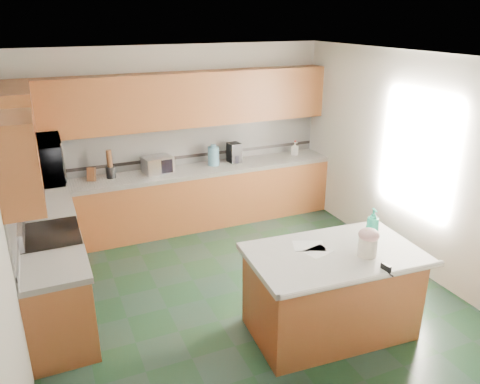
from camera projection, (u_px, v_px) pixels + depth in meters
floor at (240, 290)px, 5.60m from camera, size 4.60×4.60×0.00m
ceiling at (240, 57)px, 4.64m from camera, size 4.60×4.60×0.00m
wall_back at (179, 137)px, 7.11m from camera, size 4.60×0.04×2.70m
wall_front at (378, 293)px, 3.13m from camera, size 4.60×0.04×2.70m
wall_left at (7, 220)px, 4.26m from camera, size 0.04×4.60×2.70m
wall_right at (406, 160)px, 5.99m from camera, size 0.04×4.60×2.70m
back_base_cab at (188, 200)px, 7.16m from camera, size 4.60×0.60×0.86m
back_countertop at (187, 172)px, 7.00m from camera, size 4.60×0.64×0.06m
back_upper_cab at (181, 100)px, 6.74m from camera, size 4.60×0.33×0.78m
back_backsplash at (180, 145)px, 7.12m from camera, size 4.60×0.02×0.63m
back_accent_band at (181, 157)px, 7.19m from camera, size 4.60×0.01×0.05m
left_base_cab_rear at (51, 244)px, 5.81m from camera, size 0.60×0.82×0.86m
left_counter_rear at (46, 210)px, 5.64m from camera, size 0.64×0.82×0.06m
left_base_cab_front at (60, 311)px, 4.50m from camera, size 0.60×0.72×0.86m
left_counter_front at (53, 269)px, 4.33m from camera, size 0.64×0.72×0.06m
left_backsplash at (14, 209)px, 4.78m from camera, size 0.02×2.30×0.63m
left_accent_band at (18, 226)px, 4.85m from camera, size 0.01×2.30×0.05m
left_upper_cab_rear at (19, 123)px, 5.33m from camera, size 0.33×1.09×0.78m
left_upper_cab_front at (18, 163)px, 3.91m from camera, size 0.33×0.72×0.78m
range_body at (55, 273)px, 5.13m from camera, size 0.60×0.76×0.88m
range_oven_door at (83, 271)px, 5.25m from camera, size 0.02×0.68×0.55m
range_cooktop at (49, 236)px, 4.96m from camera, size 0.62×0.78×0.04m
range_handle at (82, 240)px, 5.13m from camera, size 0.02×0.66×0.02m
range_backguard at (20, 230)px, 4.82m from camera, size 0.06×0.76×0.18m
microwave at (37, 161)px, 4.67m from camera, size 0.50×0.73×0.41m
island_base at (331, 294)px, 4.76m from camera, size 1.65×1.01×0.86m
island_top at (334, 254)px, 4.60m from camera, size 1.75×1.12×0.06m
island_bullnose at (366, 279)px, 4.17m from camera, size 1.69×0.18×0.06m
treat_jar at (368, 247)px, 4.48m from camera, size 0.24×0.24×0.19m
treat_jar_lid at (369, 235)px, 4.44m from camera, size 0.20×0.20×0.12m
treat_jar_knob at (369, 231)px, 4.42m from camera, size 0.06×0.02×0.02m
treat_jar_knob_end_l at (367, 231)px, 4.41m from camera, size 0.03×0.03×0.03m
treat_jar_knob_end_r at (372, 230)px, 4.44m from camera, size 0.03×0.03×0.03m
soap_bottle_island at (373, 225)px, 4.74m from camera, size 0.17×0.17×0.36m
paper_sheet_a at (318, 251)px, 4.59m from camera, size 0.30×0.25×0.00m
paper_sheet_b at (309, 246)px, 4.70m from camera, size 0.37×0.33×0.00m
clamp_body at (386, 269)px, 4.25m from camera, size 0.04×0.11×0.10m
clamp_handle at (390, 274)px, 4.21m from camera, size 0.02×0.07×0.02m
knife_block at (91, 174)px, 6.49m from camera, size 0.15×0.17×0.21m
utensil_crock at (111, 172)px, 6.62m from camera, size 0.13×0.13×0.16m
utensil_bundle at (109, 159)px, 6.54m from camera, size 0.08×0.08×0.24m
toaster_oven at (158, 165)px, 6.83m from camera, size 0.45×0.34×0.24m
toaster_oven_door at (160, 167)px, 6.72m from camera, size 0.37×0.01×0.20m
paper_towel at (213, 156)px, 7.20m from camera, size 0.12×0.12×0.26m
paper_towel_base at (213, 164)px, 7.24m from camera, size 0.17×0.17×0.01m
water_jug at (214, 156)px, 7.16m from camera, size 0.17×0.17×0.29m
water_jug_neck at (213, 146)px, 7.10m from camera, size 0.08×0.08×0.04m
coffee_maker at (234, 153)px, 7.30m from camera, size 0.20×0.22×0.31m
coffee_carafe at (235, 159)px, 7.29m from camera, size 0.13×0.13×0.13m
soap_bottle_back at (295, 149)px, 7.69m from camera, size 0.14×0.14×0.21m
soap_back_cap at (295, 141)px, 7.65m from camera, size 0.02×0.02×0.03m
window_light_proxy at (417, 153)px, 5.75m from camera, size 0.02×1.40×1.10m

